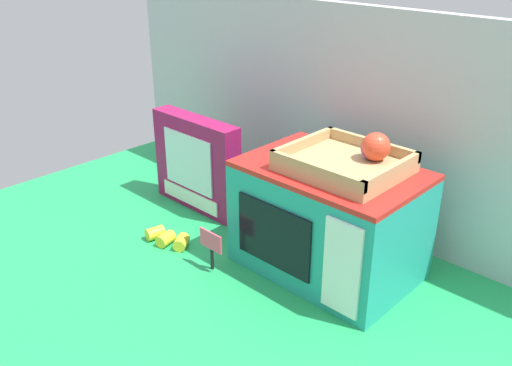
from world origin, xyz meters
The scene contains 7 objects.
ground_plane centered at (0.00, 0.00, 0.00)m, with size 1.70×1.70×0.00m, color #219E54.
display_back_panel centered at (0.00, 0.26, 0.28)m, with size 1.61×0.03×0.57m, color #B7BABF.
toy_microwave centered at (0.13, 0.02, 0.13)m, with size 0.39×0.27×0.26m.
food_groups_crate centered at (0.17, 0.04, 0.28)m, with size 0.24×0.22×0.08m.
cookie_set_box centered at (-0.33, 0.02, 0.13)m, with size 0.30×0.06×0.27m.
price_sign centered at (-0.06, -0.17, 0.07)m, with size 0.07×0.01×0.10m.
loose_toy_banana centered at (-0.22, -0.17, 0.02)m, with size 0.13×0.07×0.03m.
Camera 1 is at (0.78, -0.90, 0.74)m, focal length 38.94 mm.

